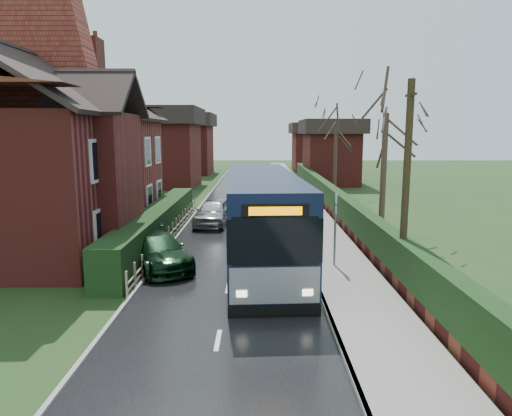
{
  "coord_description": "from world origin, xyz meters",
  "views": [
    {
      "loc": [
        1.0,
        -16.87,
        5.24
      ],
      "look_at": [
        0.94,
        3.81,
        1.8
      ],
      "focal_mm": 32.0,
      "sensor_mm": 36.0,
      "label": 1
    }
  ],
  "objects_px": {
    "brick_house": "(51,151)",
    "bus": "(261,219)",
    "bus_stop_sign": "(335,219)",
    "telegraph_pole": "(406,187)",
    "car_silver": "(214,212)",
    "car_green": "(158,250)"
  },
  "relations": [
    {
      "from": "car_green",
      "to": "bus_stop_sign",
      "type": "bearing_deg",
      "value": -28.32
    },
    {
      "from": "bus",
      "to": "car_silver",
      "type": "xyz_separation_m",
      "value": [
        -2.65,
        7.49,
        -1.04
      ]
    },
    {
      "from": "bus",
      "to": "car_silver",
      "type": "distance_m",
      "value": 8.01
    },
    {
      "from": "car_silver",
      "to": "bus_stop_sign",
      "type": "bearing_deg",
      "value": -50.33
    },
    {
      "from": "brick_house",
      "to": "telegraph_pole",
      "type": "height_order",
      "value": "brick_house"
    },
    {
      "from": "brick_house",
      "to": "bus_stop_sign",
      "type": "bearing_deg",
      "value": -19.38
    },
    {
      "from": "brick_house",
      "to": "bus",
      "type": "height_order",
      "value": "brick_house"
    },
    {
      "from": "car_green",
      "to": "bus",
      "type": "bearing_deg",
      "value": -15.28
    },
    {
      "from": "car_green",
      "to": "bus_stop_sign",
      "type": "xyz_separation_m",
      "value": [
        6.9,
        -0.16,
        1.28
      ]
    },
    {
      "from": "car_green",
      "to": "telegraph_pole",
      "type": "height_order",
      "value": "telegraph_pole"
    },
    {
      "from": "brick_house",
      "to": "telegraph_pole",
      "type": "xyz_separation_m",
      "value": [
        14.53,
        -7.02,
        -0.89
      ]
    },
    {
      "from": "car_silver",
      "to": "car_green",
      "type": "height_order",
      "value": "car_silver"
    },
    {
      "from": "bus",
      "to": "car_green",
      "type": "relative_size",
      "value": 2.59
    },
    {
      "from": "bus",
      "to": "telegraph_pole",
      "type": "relative_size",
      "value": 1.73
    },
    {
      "from": "bus",
      "to": "telegraph_pole",
      "type": "bearing_deg",
      "value": -40.7
    },
    {
      "from": "car_silver",
      "to": "telegraph_pole",
      "type": "distance_m",
      "value": 13.51
    },
    {
      "from": "bus",
      "to": "bus_stop_sign",
      "type": "height_order",
      "value": "bus"
    },
    {
      "from": "bus",
      "to": "telegraph_pole",
      "type": "xyz_separation_m",
      "value": [
        4.65,
        -3.55,
        1.71
      ]
    },
    {
      "from": "bus_stop_sign",
      "to": "telegraph_pole",
      "type": "height_order",
      "value": "telegraph_pole"
    },
    {
      "from": "brick_house",
      "to": "car_silver",
      "type": "relative_size",
      "value": 3.36
    },
    {
      "from": "bus",
      "to": "bus_stop_sign",
      "type": "xyz_separation_m",
      "value": [
        2.85,
        -1.0,
        0.17
      ]
    },
    {
      "from": "bus",
      "to": "telegraph_pole",
      "type": "height_order",
      "value": "telegraph_pole"
    }
  ]
}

